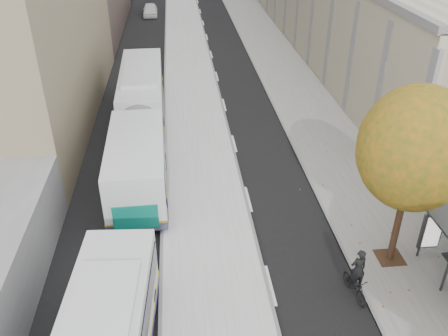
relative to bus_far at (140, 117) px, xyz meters
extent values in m
cube|color=#AEAEAE|center=(3.32, 10.31, -1.61)|extent=(4.25, 150.00, 0.15)
cube|color=slate|center=(11.32, 10.31, -1.65)|extent=(4.75, 150.00, 0.08)
cylinder|color=#322414|center=(10.80, -11.69, 0.01)|extent=(0.28, 0.28, 3.24)
sphere|color=#304F13|center=(10.80, -11.69, 3.58)|extent=(4.20, 4.20, 4.20)
cube|color=silver|center=(0.00, 0.01, -0.14)|extent=(3.11, 18.59, 3.09)
cube|color=black|center=(0.00, 0.01, 0.42)|extent=(3.15, 17.85, 1.07)
cube|color=#0A6D5D|center=(0.00, -9.23, -0.50)|extent=(1.96, 0.11, 1.19)
imported|color=black|center=(8.59, -13.54, -1.17)|extent=(0.76, 1.79, 1.04)
imported|color=black|center=(8.59, -13.54, -0.34)|extent=(0.70, 0.52, 1.75)
sphere|color=#5B9752|center=(8.59, -13.54, 0.31)|extent=(0.27, 0.27, 0.27)
imported|color=white|center=(-0.58, 33.43, -0.97)|extent=(1.77, 4.22, 1.43)
camera|label=1|loc=(2.35, -26.06, 11.76)|focal=38.00mm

